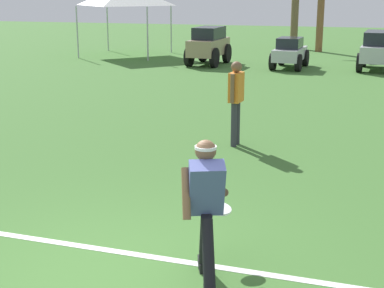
{
  "coord_description": "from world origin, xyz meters",
  "views": [
    {
      "loc": [
        2.28,
        -4.89,
        2.86
      ],
      "look_at": [
        0.29,
        2.14,
        0.9
      ],
      "focal_mm": 55.0,
      "sensor_mm": 36.0,
      "label": 1
    }
  ],
  "objects_px": {
    "frisbee_in_flight": "(219,209)",
    "parked_car_slot_c": "(377,49)",
    "parked_car_slot_a": "(209,45)",
    "parked_car_slot_b": "(290,52)",
    "frisbee_thrower": "(206,205)",
    "teammate_near_sideline": "(236,95)"
  },
  "relations": [
    {
      "from": "teammate_near_sideline",
      "to": "parked_car_slot_b",
      "type": "distance_m",
      "value": 11.06
    },
    {
      "from": "parked_car_slot_a",
      "to": "frisbee_in_flight",
      "type": "bearing_deg",
      "value": -75.36
    },
    {
      "from": "frisbee_in_flight",
      "to": "parked_car_slot_c",
      "type": "xyz_separation_m",
      "value": [
        1.92,
        16.1,
        0.18
      ]
    },
    {
      "from": "parked_car_slot_a",
      "to": "teammate_near_sideline",
      "type": "bearing_deg",
      "value": -73.35
    },
    {
      "from": "frisbee_in_flight",
      "to": "parked_car_slot_a",
      "type": "relative_size",
      "value": 0.15
    },
    {
      "from": "frisbee_in_flight",
      "to": "parked_car_slot_a",
      "type": "bearing_deg",
      "value": 104.64
    },
    {
      "from": "frisbee_in_flight",
      "to": "parked_car_slot_a",
      "type": "xyz_separation_m",
      "value": [
        -4.15,
        15.87,
        0.2
      ]
    },
    {
      "from": "frisbee_thrower",
      "to": "parked_car_slot_a",
      "type": "distance_m",
      "value": 16.96
    },
    {
      "from": "frisbee_thrower",
      "to": "parked_car_slot_c",
      "type": "distance_m",
      "value": 16.78
    },
    {
      "from": "teammate_near_sideline",
      "to": "parked_car_slot_a",
      "type": "relative_size",
      "value": 0.65
    },
    {
      "from": "parked_car_slot_c",
      "to": "parked_car_slot_b",
      "type": "bearing_deg",
      "value": -171.67
    },
    {
      "from": "frisbee_in_flight",
      "to": "parked_car_slot_c",
      "type": "relative_size",
      "value": 0.15
    },
    {
      "from": "teammate_near_sideline",
      "to": "parked_car_slot_c",
      "type": "distance_m",
      "value": 11.8
    },
    {
      "from": "frisbee_thrower",
      "to": "parked_car_slot_a",
      "type": "xyz_separation_m",
      "value": [
        -4.14,
        16.44,
        -0.06
      ]
    },
    {
      "from": "parked_car_slot_b",
      "to": "parked_car_slot_c",
      "type": "relative_size",
      "value": 0.91
    },
    {
      "from": "parked_car_slot_c",
      "to": "frisbee_thrower",
      "type": "bearing_deg",
      "value": -96.59
    },
    {
      "from": "parked_car_slot_a",
      "to": "parked_car_slot_b",
      "type": "bearing_deg",
      "value": -3.99
    },
    {
      "from": "frisbee_thrower",
      "to": "parked_car_slot_a",
      "type": "bearing_deg",
      "value": 104.15
    },
    {
      "from": "parked_car_slot_b",
      "to": "frisbee_thrower",
      "type": "bearing_deg",
      "value": -86.23
    },
    {
      "from": "frisbee_thrower",
      "to": "teammate_near_sideline",
      "type": "xyz_separation_m",
      "value": [
        -0.78,
        5.18,
        0.14
      ]
    },
    {
      "from": "frisbee_in_flight",
      "to": "teammate_near_sideline",
      "type": "relative_size",
      "value": 0.24
    },
    {
      "from": "frisbee_thrower",
      "to": "parked_car_slot_c",
      "type": "xyz_separation_m",
      "value": [
        1.93,
        16.67,
        -0.08
      ]
    }
  ]
}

